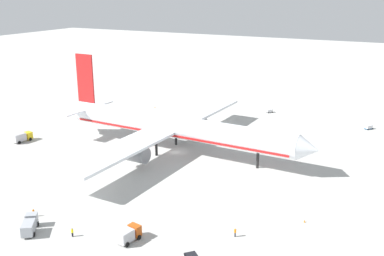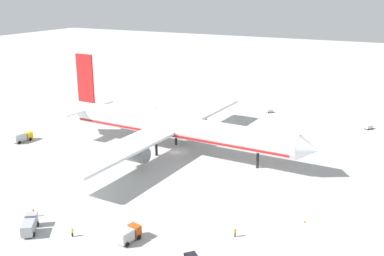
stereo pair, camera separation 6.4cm
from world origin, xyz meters
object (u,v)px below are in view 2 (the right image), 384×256
object	(u,v)px
traffic_cone_2	(304,221)
traffic_cone_1	(155,107)
airliner	(172,127)
baggage_cart_1	(270,111)
ground_worker_0	(72,232)
ground_worker_2	(235,232)
service_truck_3	(22,137)
service_truck_1	(128,234)
ground_worker_3	(33,213)
service_truck_0	(29,225)
baggage_cart_0	(369,127)

from	to	relation	value
traffic_cone_2	traffic_cone_1	bearing A→B (deg)	139.37
airliner	traffic_cone_2	world-z (taller)	airliner
baggage_cart_1	ground_worker_0	distance (m)	98.84
ground_worker_2	traffic_cone_1	bearing A→B (deg)	130.37
airliner	service_truck_3	size ratio (longest dim) A/B	13.01
airliner	service_truck_1	xyz separation A→B (m)	(16.03, -44.16, -5.57)
airliner	ground_worker_3	distance (m)	45.85
baggage_cart_1	traffic_cone_1	bearing A→B (deg)	-161.88
service_truck_0	baggage_cart_0	bearing A→B (deg)	63.61
service_truck_1	baggage_cart_0	size ratio (longest dim) A/B	1.67
baggage_cart_1	ground_worker_2	bearing A→B (deg)	-76.09
service_truck_0	ground_worker_0	xyz separation A→B (m)	(8.14, 2.23, -0.57)
airliner	ground_worker_0	xyz separation A→B (m)	(6.12, -47.46, -6.15)
airliner	ground_worker_0	world-z (taller)	airliner
service_truck_1	ground_worker_2	bearing A→B (deg)	31.80
service_truck_0	service_truck_1	world-z (taller)	service_truck_0
service_truck_1	ground_worker_3	size ratio (longest dim) A/B	3.01
service_truck_3	ground_worker_3	size ratio (longest dim) A/B	3.66
service_truck_1	ground_worker_2	size ratio (longest dim) A/B	2.85
baggage_cart_0	service_truck_1	bearing A→B (deg)	-108.09
service_truck_1	baggage_cart_0	world-z (taller)	service_truck_1
service_truck_3	baggage_cart_1	xyz separation A→B (m)	(54.20, 64.24, -0.80)
traffic_cone_1	traffic_cone_2	bearing A→B (deg)	-40.63
service_truck_0	traffic_cone_2	xyz separation A→B (m)	(44.24, 26.62, -1.15)
service_truck_1	baggage_cart_1	world-z (taller)	service_truck_1
service_truck_0	service_truck_3	xyz separation A→B (m)	(-40.99, 36.69, 0.05)
traffic_cone_2	ground_worker_2	bearing A→B (deg)	-131.98
baggage_cart_1	ground_worker_3	bearing A→B (deg)	-100.03
ground_worker_2	ground_worker_3	distance (m)	39.70
ground_worker_2	traffic_cone_2	xyz separation A→B (m)	(9.90, 11.01, -0.61)
ground_worker_2	service_truck_1	bearing A→B (deg)	-148.20
baggage_cart_0	service_truck_0	bearing A→B (deg)	-116.39
service_truck_0	traffic_cone_1	size ratio (longest dim) A/B	11.08
baggage_cart_0	ground_worker_0	xyz separation A→B (m)	(-39.46, -93.71, 0.13)
ground_worker_2	baggage_cart_1	bearing A→B (deg)	103.91
service_truck_1	baggage_cart_0	bearing A→B (deg)	71.91
service_truck_3	ground_worker_2	bearing A→B (deg)	-15.63
airliner	ground_worker_3	world-z (taller)	airliner
service_truck_3	traffic_cone_2	xyz separation A→B (m)	(85.23, -10.07, -1.20)
ground_worker_0	traffic_cone_1	size ratio (longest dim) A/B	3.04
ground_worker_0	service_truck_1	bearing A→B (deg)	18.39
service_truck_1	ground_worker_3	world-z (taller)	service_truck_1
service_truck_3	baggage_cart_1	size ratio (longest dim) A/B	2.28
service_truck_0	ground_worker_2	size ratio (longest dim) A/B	3.50
traffic_cone_2	service_truck_0	bearing A→B (deg)	-148.96
service_truck_3	baggage_cart_0	xyz separation A→B (m)	(88.59, 59.25, -0.76)
ground_worker_3	traffic_cone_2	size ratio (longest dim) A/B	2.99
airliner	baggage_cart_1	distance (m)	52.84
ground_worker_2	traffic_cone_1	world-z (taller)	ground_worker_2
ground_worker_0	traffic_cone_2	size ratio (longest dim) A/B	3.04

